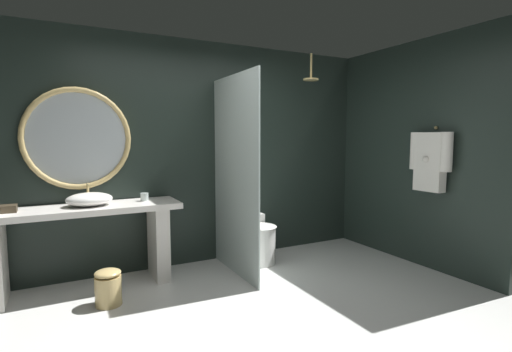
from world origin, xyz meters
TOP-DOWN VIEW (x-y plane):
  - ground_plane at (0.00, 0.00)m, footprint 5.76×5.76m
  - back_wall_panel at (0.00, 1.90)m, footprint 4.80×0.10m
  - side_wall_right at (2.35, 0.76)m, footprint 0.10×2.47m
  - vanity_counter at (-1.22, 1.56)m, footprint 1.84×0.53m
  - vessel_sink at (-1.15, 1.57)m, footprint 0.43×0.35m
  - tumbler_cup at (-0.62, 1.62)m, footprint 0.08×0.08m
  - tissue_box at (-1.83, 1.56)m, footprint 0.16×0.14m
  - round_wall_mirror at (-1.22, 1.81)m, footprint 1.03×0.05m
  - shower_glass_panel at (0.28, 1.29)m, footprint 0.02×1.11m
  - rain_shower_head at (1.37, 1.44)m, footprint 0.19×0.19m
  - hanging_bathrobe at (2.21, 0.37)m, footprint 0.20×0.51m
  - toilet at (0.67, 1.50)m, footprint 0.39×0.55m
  - waste_bin at (-1.06, 1.09)m, footprint 0.23×0.23m

SIDE VIEW (x-z plane):
  - ground_plane at x=0.00m, z-range 0.00..0.00m
  - waste_bin at x=-1.06m, z-range 0.00..0.33m
  - toilet at x=0.67m, z-range -0.01..0.53m
  - vanity_counter at x=-1.22m, z-range 0.12..0.95m
  - tissue_box at x=-1.83m, z-range 0.83..0.89m
  - tumbler_cup at x=-0.62m, z-range 0.83..0.91m
  - vessel_sink at x=-1.15m, z-range 0.79..1.00m
  - shower_glass_panel at x=0.28m, z-range 0.00..2.15m
  - hanging_bathrobe at x=2.21m, z-range 0.90..1.62m
  - back_wall_panel at x=0.00m, z-range 0.00..2.60m
  - side_wall_right at x=2.35m, z-range 0.00..2.60m
  - round_wall_mirror at x=-1.22m, z-range 0.96..1.99m
  - rain_shower_head at x=1.37m, z-range 2.06..2.38m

